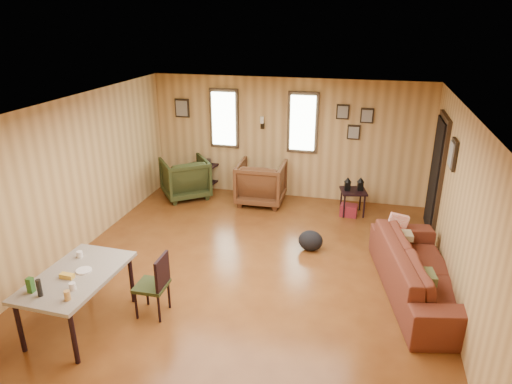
# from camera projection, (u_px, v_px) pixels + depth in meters

# --- Properties ---
(room) EXTENTS (5.54, 6.04, 2.44)m
(room) POSITION_uv_depth(u_px,v_px,m) (265.00, 186.00, 6.57)
(room) COLOR brown
(room) RESTS_ON ground
(sofa) EXTENTS (1.16, 2.47, 0.93)m
(sofa) POSITION_uv_depth(u_px,v_px,m) (424.00, 263.00, 5.98)
(sofa) COLOR #5F281B
(sofa) RESTS_ON ground
(recliner_brown) EXTENTS (0.92, 0.86, 0.92)m
(recliner_brown) POSITION_uv_depth(u_px,v_px,m) (261.00, 181.00, 8.97)
(recliner_brown) COLOR #542F19
(recliner_brown) RESTS_ON ground
(recliner_green) EXTENTS (1.18, 1.17, 0.89)m
(recliner_green) POSITION_uv_depth(u_px,v_px,m) (185.00, 176.00, 9.27)
(recliner_green) COLOR #2A3216
(recliner_green) RESTS_ON ground
(end_table) EXTENTS (0.63, 0.58, 0.71)m
(end_table) POSITION_uv_depth(u_px,v_px,m) (205.00, 171.00, 9.70)
(end_table) COLOR black
(end_table) RESTS_ON ground
(side_table) EXTENTS (0.55, 0.55, 0.73)m
(side_table) POSITION_uv_depth(u_px,v_px,m) (354.00, 189.00, 8.44)
(side_table) COLOR black
(side_table) RESTS_ON ground
(cooler) EXTENTS (0.32, 0.24, 0.22)m
(cooler) POSITION_uv_depth(u_px,v_px,m) (349.00, 210.00, 8.49)
(cooler) COLOR maroon
(cooler) RESTS_ON ground
(backpack) EXTENTS (0.46, 0.40, 0.34)m
(backpack) POSITION_uv_depth(u_px,v_px,m) (311.00, 241.00, 7.22)
(backpack) COLOR black
(backpack) RESTS_ON ground
(sofa_pillows) EXTENTS (0.59, 1.61, 0.33)m
(sofa_pillows) POSITION_uv_depth(u_px,v_px,m) (408.00, 250.00, 6.25)
(sofa_pillows) COLOR #545C33
(sofa_pillows) RESTS_ON sofa
(dining_table) EXTENTS (0.86, 1.39, 0.89)m
(dining_table) POSITION_uv_depth(u_px,v_px,m) (76.00, 280.00, 5.30)
(dining_table) COLOR gray
(dining_table) RESTS_ON ground
(dining_chair) EXTENTS (0.38, 0.38, 0.82)m
(dining_chair) POSITION_uv_depth(u_px,v_px,m) (156.00, 282.00, 5.57)
(dining_chair) COLOR #2A3216
(dining_chair) RESTS_ON ground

